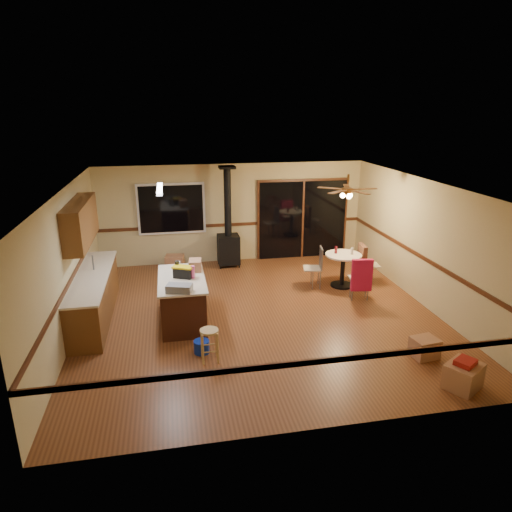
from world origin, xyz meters
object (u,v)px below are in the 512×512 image
object	(u,v)px
chair_left	(317,263)
box_corner_b	(425,348)
blue_bucket	(202,347)
chair_near	(361,275)
kitchen_island	(183,300)
dining_table	(343,265)
toolbox_black	(183,273)
bar_stool	(210,345)
chair_right	(363,259)
toolbox_grey	(179,288)
box_corner_a	(463,376)
wood_stove	(228,239)
box_under_window	(175,262)

from	to	relation	value
chair_left	box_corner_b	distance (m)	3.45
blue_bucket	chair_near	bearing A→B (deg)	23.57
kitchen_island	dining_table	world-z (taller)	kitchen_island
toolbox_black	bar_stool	bearing A→B (deg)	-78.07
dining_table	chair_right	xyz separation A→B (m)	(0.52, 0.07, 0.07)
blue_bucket	chair_near	world-z (taller)	chair_near
toolbox_grey	box_corner_a	world-z (taller)	toolbox_grey
wood_stove	chair_right	distance (m)	3.45
toolbox_black	chair_near	size ratio (longest dim) A/B	0.50
dining_table	box_under_window	distance (m)	4.27
chair_left	box_corner_b	bearing A→B (deg)	-76.45
toolbox_grey	bar_stool	world-z (taller)	toolbox_grey
dining_table	kitchen_island	bearing A→B (deg)	-162.79
toolbox_grey	wood_stove	bearing A→B (deg)	69.94
toolbox_black	box_corner_a	bearing A→B (deg)	-37.59
bar_stool	box_corner_b	size ratio (longest dim) A/B	1.35
kitchen_island	bar_stool	size ratio (longest dim) A/B	3.01
wood_stove	blue_bucket	world-z (taller)	wood_stove
blue_bucket	box_under_window	size ratio (longest dim) A/B	0.58
kitchen_island	bar_stool	xyz separation A→B (m)	(0.37, -1.54, -0.17)
blue_bucket	chair_right	bearing A→B (deg)	32.06
chair_near	chair_left	bearing A→B (deg)	124.83
wood_stove	blue_bucket	xyz separation A→B (m)	(-1.05, -4.32, -0.62)
wood_stove	dining_table	size ratio (longest dim) A/B	3.04
chair_left	box_corner_a	bearing A→B (deg)	-78.16
chair_left	bar_stool	bearing A→B (deg)	-134.68
kitchen_island	dining_table	xyz separation A→B (m)	(3.70, 1.15, 0.08)
blue_bucket	chair_left	xyz separation A→B (m)	(2.85, 2.50, 0.48)
blue_bucket	dining_table	size ratio (longest dim) A/B	0.32
box_corner_b	chair_left	bearing A→B (deg)	103.55
bar_stool	blue_bucket	size ratio (longest dim) A/B	2.08
chair_left	chair_near	world-z (taller)	same
box_under_window	dining_table	bearing A→B (deg)	-26.67
toolbox_black	chair_left	world-z (taller)	toolbox_black
chair_near	chair_right	size ratio (longest dim) A/B	1.00
bar_stool	box_under_window	distance (m)	4.62
bar_stool	chair_near	bearing A→B (deg)	27.96
box_corner_a	chair_right	bearing A→B (deg)	86.98
chair_near	chair_right	distance (m)	1.05
toolbox_grey	chair_near	bearing A→B (deg)	13.74
toolbox_grey	chair_right	distance (m)	4.69
chair_right	box_corner_b	world-z (taller)	chair_right
kitchen_island	bar_stool	distance (m)	1.59
toolbox_grey	toolbox_black	bearing A→B (deg)	81.95
toolbox_grey	box_under_window	size ratio (longest dim) A/B	0.95
kitchen_island	chair_near	xyz separation A→B (m)	(3.78, 0.27, 0.14)
blue_bucket	chair_near	xyz separation A→B (m)	(3.52, 1.54, 0.49)
box_corner_a	box_corner_b	bearing A→B (deg)	95.48
dining_table	box_corner_a	world-z (taller)	dining_table
kitchen_island	chair_near	world-z (taller)	chair_near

